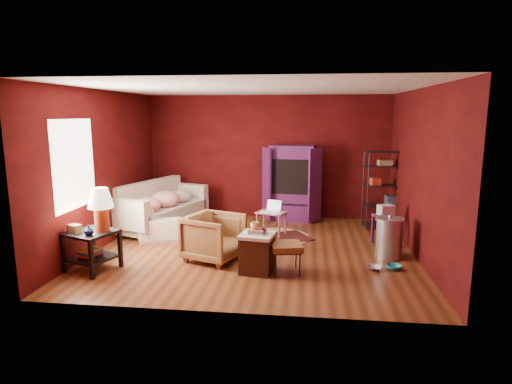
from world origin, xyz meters
TOP-DOWN VIEW (x-y plane):
  - room at (-0.04, -0.01)m, footprint 5.54×5.04m
  - sofa at (-2.12, 1.13)m, footprint 1.30×2.21m
  - armchair at (-0.60, -0.64)m, footprint 1.01×1.04m
  - pet_bowl_steel at (1.97, -0.80)m, footprint 0.24×0.12m
  - pet_bowl_turquoise at (2.27, -0.76)m, footprint 0.24×0.08m
  - vase at (-2.28, -1.52)m, footprint 0.19×0.19m
  - mug at (0.14, -1.09)m, footprint 0.14×0.12m
  - side_table at (-2.27, -1.29)m, footprint 0.82×0.82m
  - sofa_cushions at (-2.12, 1.13)m, footprint 1.51×2.32m
  - hamper at (0.18, -1.11)m, footprint 0.56×0.56m
  - footstool at (0.62, -1.08)m, footprint 0.52×0.52m
  - rug_round at (0.32, 0.80)m, footprint 1.59×1.59m
  - rug_oriental at (0.40, 0.67)m, footprint 1.37×1.24m
  - laptop_desk at (0.22, 0.94)m, footprint 0.65×0.57m
  - tv_armoire at (0.57, 2.21)m, footprint 1.33×0.79m
  - wire_shelving at (2.50, 1.73)m, footprint 0.85×0.48m
  - small_stand at (2.34, 0.53)m, footprint 0.48×0.48m
  - trash_can at (2.28, -0.18)m, footprint 0.56×0.56m

SIDE VIEW (x-z plane):
  - rug_round at x=0.32m, z-range 0.00..0.01m
  - rug_oriental at x=0.40m, z-range 0.01..0.02m
  - pet_bowl_steel at x=1.97m, z-range 0.00..0.24m
  - pet_bowl_turquoise at x=2.27m, z-range 0.00..0.24m
  - hamper at x=0.18m, z-range -0.03..0.66m
  - trash_can at x=2.28m, z-range -0.02..0.71m
  - footstool at x=0.62m, z-range 0.17..0.62m
  - sofa at x=-2.12m, z-range 0.00..0.83m
  - armchair at x=-0.60m, z-range 0.00..0.84m
  - laptop_desk at x=0.22m, z-range 0.08..0.76m
  - sofa_cushions at x=-2.12m, z-range -0.01..0.90m
  - small_stand at x=2.34m, z-range 0.19..0.94m
  - vase at x=-2.28m, z-range 0.61..0.76m
  - mug at x=0.14m, z-range 0.67..0.80m
  - side_table at x=-2.27m, z-range 0.13..1.41m
  - tv_armoire at x=0.57m, z-range 0.04..1.73m
  - wire_shelving at x=2.50m, z-range 0.08..1.71m
  - room at x=-0.04m, z-range -0.02..2.82m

